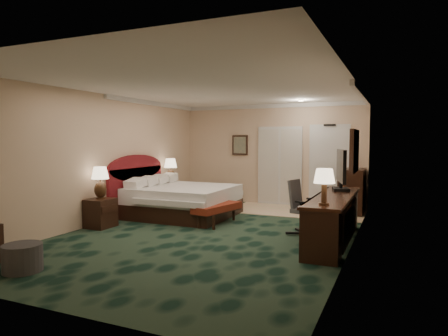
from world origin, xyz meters
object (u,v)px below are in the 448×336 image
at_px(lamp_near, 100,183).
at_px(desk, 333,219).
at_px(nightstand_far, 170,195).
at_px(nightstand_near, 101,213).
at_px(lamp_far, 171,171).
at_px(minibar, 352,191).
at_px(bed, 184,201).
at_px(desk_chair, 306,208).
at_px(bed_bench, 217,214).
at_px(ottoman, 23,258).
at_px(tv, 341,170).

height_order(lamp_near, desk, lamp_near).
relative_size(nightstand_far, lamp_near, 1.00).
distance_m(nightstand_near, lamp_far, 2.76).
bearing_deg(desk, minibar, 90.17).
height_order(bed, desk_chair, desk_chair).
bearing_deg(bed_bench, minibar, 57.83).
bearing_deg(lamp_far, minibar, 12.46).
relative_size(nightstand_near, lamp_near, 0.90).
bearing_deg(ottoman, tv, 47.88).
bearing_deg(desk_chair, nightstand_near, -153.22).
bearing_deg(lamp_near, desk_chair, 13.67).
height_order(lamp_far, tv, tv).
distance_m(nightstand_near, desk, 4.48).
bearing_deg(bed_bench, bed, 168.20).
height_order(nightstand_near, desk_chair, desk_chair).
xyz_separation_m(nightstand_far, lamp_near, (-0.02, -2.61, 0.57)).
height_order(nightstand_far, minibar, minibar).
relative_size(nightstand_far, bed_bench, 0.52).
xyz_separation_m(bed, desk_chair, (2.98, -0.75, 0.16)).
bearing_deg(bed, desk_chair, -14.18).
relative_size(nightstand_near, minibar, 0.54).
bearing_deg(minibar, bed_bench, -134.79).
distance_m(nightstand_far, desk_chair, 4.23).
bearing_deg(minibar, lamp_near, -140.42).
xyz_separation_m(lamp_near, tv, (4.44, 1.40, 0.29)).
xyz_separation_m(ottoman, minibar, (3.54, 6.20, 0.35)).
distance_m(lamp_near, minibar, 5.74).
xyz_separation_m(bed_bench, desk, (2.43, -0.56, 0.19)).
relative_size(lamp_near, desk_chair, 0.63).
height_order(bed, ottoman, bed).
distance_m(desk, minibar, 3.00).
xyz_separation_m(ottoman, desk, (3.54, 3.20, 0.22)).
bearing_deg(tv, desk, -105.74).
xyz_separation_m(ottoman, tv, (3.56, 3.94, 1.00)).
xyz_separation_m(bed, nightstand_near, (-0.93, -1.71, -0.06)).
height_order(lamp_far, desk, lamp_far).
distance_m(bed_bench, ottoman, 3.92).
bearing_deg(minibar, desk_chair, -100.81).
xyz_separation_m(lamp_far, minibar, (4.42, 0.98, -0.42)).
relative_size(ottoman, minibar, 0.48).
bearing_deg(nightstand_far, nightstand_near, -90.56).
bearing_deg(bed_bench, desk, -0.33).
bearing_deg(bed_bench, nightstand_near, -136.06).
relative_size(lamp_near, tv, 0.65).
height_order(lamp_near, bed_bench, lamp_near).
distance_m(nightstand_near, desk_chair, 4.03).
height_order(lamp_near, desk_chair, lamp_near).
relative_size(bed, desk_chair, 2.13).
bearing_deg(lamp_far, lamp_near, -89.88).
relative_size(nightstand_far, desk_chair, 0.63).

